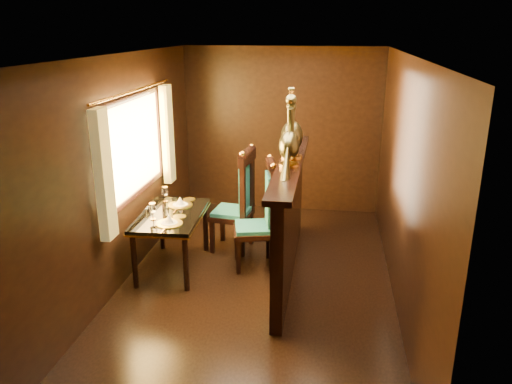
% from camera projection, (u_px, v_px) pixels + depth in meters
% --- Properties ---
extents(ground, '(5.00, 5.00, 0.00)m').
position_uv_depth(ground, '(257.00, 282.00, 5.68)').
color(ground, black).
rests_on(ground, ground).
extents(room_shell, '(3.04, 5.04, 2.52)m').
position_uv_depth(room_shell, '(250.00, 146.00, 5.21)').
color(room_shell, black).
rests_on(room_shell, ground).
extents(partition, '(0.26, 2.70, 1.36)m').
position_uv_depth(partition, '(289.00, 216.00, 5.69)').
color(partition, black).
rests_on(partition, ground).
extents(dining_table, '(0.77, 1.21, 0.90)m').
position_uv_depth(dining_table, '(171.00, 219.00, 5.83)').
color(dining_table, black).
rests_on(dining_table, ground).
extents(chair_left, '(0.58, 0.60, 1.34)m').
position_uv_depth(chair_left, '(264.00, 211.00, 5.86)').
color(chair_left, black).
rests_on(chair_left, ground).
extents(chair_right, '(0.55, 0.57, 1.37)m').
position_uv_depth(chair_right, '(241.00, 197.00, 6.29)').
color(chair_right, black).
rests_on(chair_right, ground).
extents(peacock_left, '(0.23, 0.61, 0.72)m').
position_uv_depth(peacock_left, '(289.00, 133.00, 5.15)').
color(peacock_left, '#174534').
rests_on(peacock_left, partition).
extents(peacock_right, '(0.26, 0.68, 0.81)m').
position_uv_depth(peacock_right, '(292.00, 123.00, 5.45)').
color(peacock_right, '#174534').
rests_on(peacock_right, partition).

